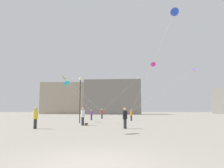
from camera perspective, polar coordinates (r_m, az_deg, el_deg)
The scene contains 16 objects.
ground_plane at distance 6.85m, azimuth -5.70°, elevation -19.93°, with size 300.00×300.00×0.00m, color #9E9689.
person_in_white at distance 22.17m, azimuth -7.72°, elevation -8.25°, with size 0.39×0.39×1.80m.
person_in_orange at distance 31.52m, azimuth 5.09°, elevation -8.08°, with size 0.34×0.34×1.57m.
person_in_black at distance 18.29m, azimuth 3.45°, elevation -8.72°, with size 0.38×0.38×1.74m.
person_in_purple at distance 33.46m, azimuth -5.45°, elevation -8.00°, with size 0.34×0.34×1.57m.
person_in_red at distance 38.71m, azimuth -2.67°, elevation -7.70°, with size 0.39×0.39×1.77m.
person_in_yellow at distance 19.18m, azimuth -19.54°, elevation -8.19°, with size 0.39×0.39×1.78m.
kite_cyan_diamond at distance 29.63m, azimuth -11.85°, elevation 0.22°, with size 3.42×5.22×4.17m.
kite_lime_delta at distance 45.32m, azimuth -12.32°, elevation 1.44°, with size 8.62×5.82×7.22m.
kite_violet_diamond at distance 39.39m, azimuth 20.33°, elevation 3.42°, with size 11.55×5.90×7.48m.
kite_magenta_diamond at distance 43.35m, azimuth 10.62°, elevation 5.02°, with size 10.31×3.72×9.65m.
kite_cobalt_diamond at distance 28.55m, azimuth 16.01°, elevation 17.51°, with size 5.54×6.81×12.51m.
building_left_hall at distance 90.95m, azimuth -10.99°, elevation -3.88°, with size 20.33×15.32×12.13m.
building_centre_hall at distance 78.80m, azimuth 0.30°, elevation -3.57°, with size 20.31×10.96×12.11m.
lamppost_east at distance 26.22m, azimuth -8.41°, elevation -2.25°, with size 0.36×0.36×5.47m.
handbag_beside_flyer at distance 22.26m, azimuth -6.81°, elevation -10.49°, with size 0.32×0.14×0.24m, color brown.
Camera 1 is at (0.83, -6.62, 1.56)m, focal length 34.65 mm.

